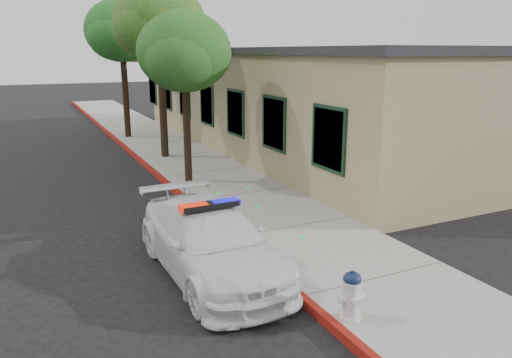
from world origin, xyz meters
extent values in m
plane|color=black|center=(0.00, 0.00, 0.00)|extent=(120.00, 120.00, 0.00)
cube|color=gray|center=(1.60, 3.00, 0.07)|extent=(3.20, 60.00, 0.15)
cube|color=maroon|center=(0.06, 3.00, 0.08)|extent=(0.14, 60.00, 0.16)
cube|color=tan|center=(6.70, 9.00, 2.00)|extent=(7.00, 20.00, 4.00)
cube|color=black|center=(6.70, 9.00, 4.12)|extent=(7.30, 20.30, 0.24)
cube|color=black|center=(3.17, 1.00, 1.95)|extent=(0.08, 1.48, 1.68)
cube|color=black|center=(3.17, 4.00, 1.95)|extent=(0.08, 1.48, 1.68)
cube|color=black|center=(3.17, 7.00, 1.95)|extent=(0.08, 1.48, 1.68)
cube|color=black|center=(3.17, 10.00, 1.95)|extent=(0.08, 1.48, 1.68)
cube|color=black|center=(3.17, 13.00, 1.95)|extent=(0.08, 1.48, 1.68)
cube|color=black|center=(3.17, 16.00, 1.95)|extent=(0.08, 1.48, 1.68)
cube|color=black|center=(3.17, 19.00, 1.95)|extent=(0.08, 1.48, 1.68)
imported|color=white|center=(-0.90, -1.23, 0.65)|extent=(1.93, 4.54, 1.30)
cube|color=black|center=(-0.90, -1.23, 1.36)|extent=(1.21, 0.31, 0.10)
cube|color=red|center=(-1.22, -1.23, 1.37)|extent=(0.53, 0.25, 0.11)
cube|color=#0F0BC4|center=(-0.58, -1.22, 1.37)|extent=(0.53, 0.25, 0.11)
cylinder|color=silver|center=(0.35, -3.93, 0.18)|extent=(0.33, 0.33, 0.06)
cylinder|color=silver|center=(0.35, -3.93, 0.47)|extent=(0.27, 0.27, 0.53)
cylinder|color=silver|center=(0.35, -3.93, 0.76)|extent=(0.31, 0.31, 0.04)
ellipsoid|color=#101C3B|center=(0.35, -3.93, 0.81)|extent=(0.28, 0.28, 0.21)
cylinder|color=#101C3B|center=(0.35, -3.93, 0.91)|extent=(0.07, 0.07, 0.06)
cylinder|color=silver|center=(0.19, -3.91, 0.50)|extent=(0.13, 0.12, 0.11)
cylinder|color=silver|center=(0.51, -3.96, 0.50)|extent=(0.13, 0.12, 0.11)
cylinder|color=silver|center=(0.32, -4.10, 0.52)|extent=(0.15, 0.13, 0.13)
cylinder|color=black|center=(0.70, 5.04, 1.73)|extent=(0.23, 0.23, 3.16)
ellipsoid|color=#234E18|center=(0.70, 5.04, 4.10)|extent=(2.81, 2.81, 2.39)
ellipsoid|color=#234E18|center=(0.99, 5.46, 3.83)|extent=(2.11, 2.11, 1.79)
ellipsoid|color=#234E18|center=(0.49, 4.65, 3.92)|extent=(2.19, 2.19, 1.86)
cylinder|color=black|center=(1.05, 9.04, 2.17)|extent=(0.28, 0.28, 4.03)
ellipsoid|color=#284A17|center=(1.05, 9.04, 5.16)|extent=(3.38, 3.38, 2.87)
ellipsoid|color=#284A17|center=(1.48, 9.37, 4.84)|extent=(2.72, 2.72, 2.32)
ellipsoid|color=#284A17|center=(0.62, 8.82, 4.94)|extent=(2.62, 2.62, 2.22)
cylinder|color=black|center=(0.70, 14.29, 2.09)|extent=(0.29, 0.29, 3.87)
ellipsoid|color=#19511B|center=(0.70, 14.29, 5.02)|extent=(3.32, 3.32, 2.82)
ellipsoid|color=#19511B|center=(1.22, 14.59, 4.68)|extent=(2.54, 2.54, 2.16)
ellipsoid|color=#19511B|center=(0.42, 13.91, 4.79)|extent=(2.65, 2.65, 2.26)
camera|label=1|loc=(-3.88, -9.40, 4.12)|focal=34.54mm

